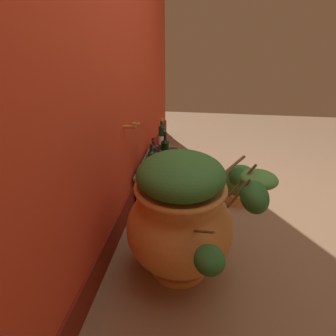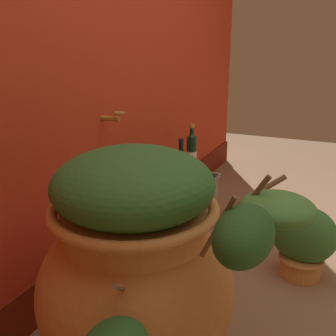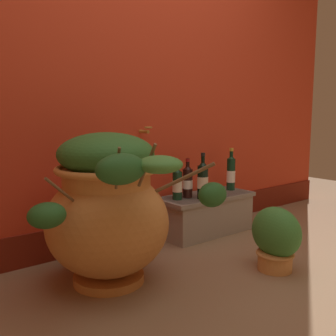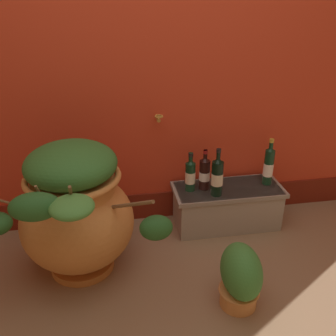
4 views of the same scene
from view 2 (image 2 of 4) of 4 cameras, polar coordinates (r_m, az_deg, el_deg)
The scene contains 9 objects.
ground_plane at distance 1.85m, azimuth 22.67°, elevation -20.88°, with size 7.00×7.00×0.00m, color #896B4C.
back_wall at distance 1.88m, azimuth -13.98°, elevation 22.53°, with size 4.40×0.33×2.60m.
terracotta_urn at distance 1.30m, azimuth -4.40°, elevation -14.57°, with size 0.98×0.87×0.82m.
stone_ledge at distance 2.35m, azimuth 1.25°, elevation -6.13°, with size 0.77×0.33×0.30m.
wine_bottle_left at distance 2.04m, azimuth -2.27°, elevation -2.18°, with size 0.07×0.07×0.28m.
wine_bottle_middle at distance 2.13m, azimuth 1.97°, elevation -0.65°, with size 0.08×0.08×0.34m.
wine_bottle_right at distance 2.12m, azimuth -1.11°, elevation -1.20°, with size 0.08×0.08×0.29m.
wine_bottle_back at distance 2.52m, azimuth 3.58°, elevation 2.28°, with size 0.07×0.07×0.34m.
potted_shrub at distance 2.03m, azimuth 19.81°, elevation -10.40°, with size 0.22×0.32×0.38m.
Camera 2 is at (-1.48, 0.05, 1.11)m, focal length 40.21 mm.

